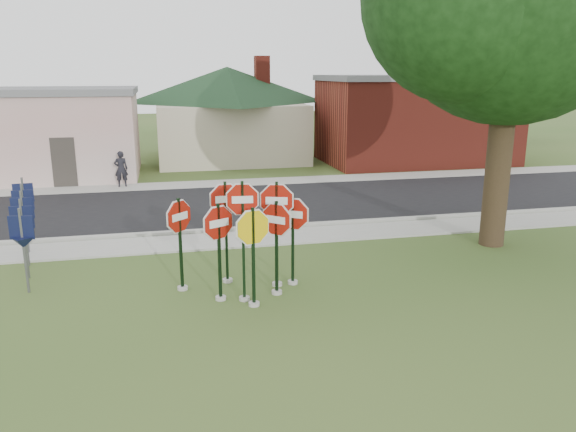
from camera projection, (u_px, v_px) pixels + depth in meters
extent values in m
plane|color=#35521E|center=(261.00, 317.00, 11.65)|extent=(120.00, 120.00, 0.00)
cube|color=gray|center=(229.00, 240.00, 16.83)|extent=(60.00, 1.60, 0.06)
cube|color=black|center=(215.00, 206.00, 21.09)|extent=(60.00, 7.00, 0.04)
cube|color=gray|center=(206.00, 184.00, 25.15)|extent=(60.00, 1.60, 0.06)
cube|color=gray|center=(225.00, 230.00, 17.77)|extent=(60.00, 0.20, 0.14)
cylinder|color=#A5A19A|center=(244.00, 298.00, 12.49)|extent=(0.24, 0.24, 0.08)
cube|color=black|center=(243.00, 242.00, 12.16)|extent=(0.06, 0.06, 2.70)
cylinder|color=white|center=(242.00, 199.00, 11.92)|extent=(0.98, 0.11, 0.98)
cylinder|color=maroon|center=(242.00, 199.00, 11.92)|extent=(0.91, 0.10, 0.91)
cube|color=white|center=(242.00, 199.00, 11.92)|extent=(0.45, 0.05, 0.16)
cylinder|color=#A5A19A|center=(254.00, 304.00, 12.20)|extent=(0.24, 0.24, 0.08)
cube|color=black|center=(253.00, 258.00, 11.93)|extent=(0.07, 0.07, 2.20)
cylinder|color=white|center=(253.00, 227.00, 11.76)|extent=(1.03, 0.32, 1.07)
cylinder|color=#DDB50A|center=(253.00, 227.00, 11.76)|extent=(0.96, 0.30, 0.99)
cylinder|color=#A5A19A|center=(221.00, 298.00, 12.51)|extent=(0.24, 0.24, 0.08)
cube|color=black|center=(219.00, 253.00, 12.25)|extent=(0.08, 0.07, 2.20)
cylinder|color=white|center=(218.00, 223.00, 12.08)|extent=(0.93, 0.52, 1.05)
cylinder|color=maroon|center=(218.00, 223.00, 12.08)|extent=(0.87, 0.49, 0.98)
cube|color=white|center=(218.00, 223.00, 12.08)|extent=(0.43, 0.24, 0.17)
cylinder|color=#A5A19A|center=(277.00, 292.00, 12.85)|extent=(0.24, 0.24, 0.08)
cube|color=black|center=(277.00, 248.00, 12.59)|extent=(0.08, 0.08, 2.18)
cylinder|color=white|center=(276.00, 220.00, 12.42)|extent=(0.77, 0.72, 1.03)
cylinder|color=maroon|center=(276.00, 220.00, 12.42)|extent=(0.71, 0.67, 0.96)
cube|color=white|center=(276.00, 220.00, 12.42)|extent=(0.35, 0.33, 0.16)
cylinder|color=#A5A19A|center=(277.00, 284.00, 13.34)|extent=(0.24, 0.24, 0.08)
cube|color=black|center=(277.00, 235.00, 13.04)|extent=(0.07, 0.07, 2.52)
cylinder|color=white|center=(277.00, 201.00, 12.83)|extent=(1.05, 0.35, 1.10)
cylinder|color=maroon|center=(277.00, 201.00, 12.83)|extent=(0.97, 0.33, 1.01)
cube|color=white|center=(277.00, 201.00, 12.83)|extent=(0.48, 0.17, 0.17)
cylinder|color=#A5A19A|center=(228.00, 280.00, 13.58)|extent=(0.24, 0.24, 0.08)
cube|color=black|center=(226.00, 233.00, 13.28)|extent=(0.06, 0.05, 2.47)
cylinder|color=white|center=(225.00, 199.00, 13.07)|extent=(1.02, 0.09, 1.02)
cylinder|color=maroon|center=(225.00, 199.00, 13.07)|extent=(0.95, 0.08, 0.95)
cube|color=white|center=(225.00, 199.00, 13.07)|extent=(0.47, 0.04, 0.16)
cylinder|color=#A5A19A|center=(293.00, 282.00, 13.46)|extent=(0.24, 0.24, 0.08)
cube|color=black|center=(293.00, 241.00, 13.20)|extent=(0.08, 0.07, 2.16)
cylinder|color=white|center=(293.00, 214.00, 13.03)|extent=(0.91, 0.58, 1.07)
cylinder|color=maroon|center=(293.00, 214.00, 13.03)|extent=(0.85, 0.55, 0.99)
cube|color=white|center=(293.00, 214.00, 13.03)|extent=(0.42, 0.27, 0.17)
cylinder|color=#A5A19A|center=(183.00, 288.00, 13.09)|extent=(0.24, 0.24, 0.08)
cube|color=black|center=(180.00, 245.00, 12.83)|extent=(0.08, 0.08, 2.19)
cylinder|color=white|center=(179.00, 216.00, 12.66)|extent=(0.76, 0.75, 1.06)
cylinder|color=maroon|center=(179.00, 216.00, 12.66)|extent=(0.71, 0.70, 0.98)
cube|color=white|center=(179.00, 216.00, 12.66)|extent=(0.35, 0.35, 0.17)
cube|color=#59595E|center=(24.00, 251.00, 12.69)|extent=(0.05, 0.05, 2.00)
cube|color=black|center=(21.00, 228.00, 12.56)|extent=(0.55, 0.13, 0.55)
cone|color=black|center=(23.00, 243.00, 12.64)|extent=(0.65, 0.65, 0.25)
cube|color=#59595E|center=(24.00, 239.00, 13.60)|extent=(0.05, 0.05, 2.00)
cube|color=black|center=(22.00, 217.00, 13.46)|extent=(0.55, 0.09, 0.55)
cone|color=black|center=(24.00, 231.00, 13.55)|extent=(0.62, 0.62, 0.25)
cube|color=#59595E|center=(25.00, 229.00, 14.50)|extent=(0.05, 0.05, 2.00)
cube|color=black|center=(22.00, 208.00, 14.36)|extent=(0.55, 0.05, 0.55)
cone|color=black|center=(24.00, 221.00, 14.45)|extent=(0.58, 0.58, 0.25)
cube|color=#59595E|center=(25.00, 219.00, 15.40)|extent=(0.05, 0.05, 2.00)
cube|color=black|center=(23.00, 200.00, 15.26)|extent=(0.55, 0.05, 0.55)
cone|color=black|center=(24.00, 212.00, 15.35)|extent=(0.58, 0.58, 0.25)
cube|color=#59595E|center=(25.00, 211.00, 16.30)|extent=(0.05, 0.05, 2.00)
cube|color=black|center=(23.00, 193.00, 16.16)|extent=(0.55, 0.09, 0.55)
cone|color=black|center=(25.00, 205.00, 16.25)|extent=(0.62, 0.62, 0.25)
cube|color=beige|center=(4.00, 136.00, 26.23)|extent=(12.00, 6.00, 4.00)
cube|color=#332D28|center=(64.00, 163.00, 24.28)|extent=(1.00, 0.10, 2.20)
cube|color=#B7AC91|center=(229.00, 131.00, 32.45)|extent=(8.00, 8.00, 3.20)
pyramid|color=black|center=(227.00, 67.00, 31.55)|extent=(11.60, 11.60, 2.00)
cube|color=maroon|center=(262.00, 70.00, 32.03)|extent=(0.80, 0.80, 1.60)
cube|color=maroon|center=(416.00, 121.00, 31.11)|extent=(10.00, 6.00, 4.50)
cube|color=slate|center=(418.00, 78.00, 30.52)|extent=(10.20, 6.20, 0.30)
cube|color=white|center=(404.00, 120.00, 27.81)|extent=(2.00, 0.08, 0.90)
cylinder|color=black|center=(500.00, 151.00, 15.86)|extent=(0.70, 0.70, 5.50)
cylinder|color=black|center=(499.00, 113.00, 40.39)|extent=(0.50, 0.50, 4.00)
sphere|color=black|center=(503.00, 62.00, 39.48)|extent=(5.60, 5.60, 5.60)
imported|color=black|center=(121.00, 169.00, 24.35)|extent=(0.60, 0.43, 1.56)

